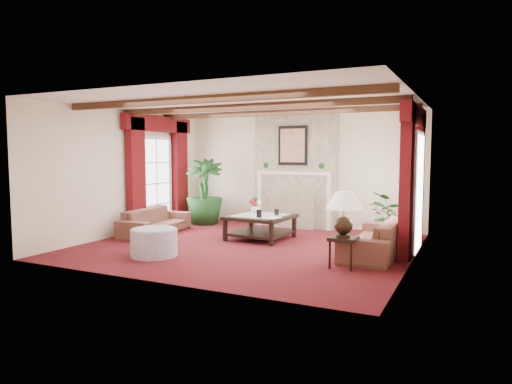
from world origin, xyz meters
The scene contains 23 objects.
floor centered at (0.00, 0.00, 0.00)m, with size 6.00×6.00×0.00m, color #460C0E.
ceiling centered at (0.00, 0.00, 2.70)m, with size 6.00×6.00×0.00m, color white.
back_wall centered at (0.00, 2.75, 1.35)m, with size 6.00×0.02×2.70m, color beige.
left_wall centered at (-3.00, 0.00, 1.35)m, with size 0.02×5.50×2.70m, color beige.
right_wall centered at (3.00, 0.00, 1.35)m, with size 0.02×5.50×2.70m, color beige.
ceiling_beams centered at (0.00, 0.00, 2.64)m, with size 6.00×3.00×0.12m, color #3A2312, non-canonical shape.
fireplace centered at (0.00, 2.55, 2.70)m, with size 2.00×0.52×2.70m, color tan, non-canonical shape.
french_door_left centered at (-2.97, 1.00, 2.13)m, with size 0.10×1.10×2.16m, color white, non-canonical shape.
french_door_right centered at (2.97, 1.00, 2.13)m, with size 0.10×1.10×2.16m, color white, non-canonical shape.
curtains_left centered at (-2.86, 1.00, 2.55)m, with size 0.20×2.40×2.55m, color #4D0A0C, non-canonical shape.
curtains_right centered at (2.86, 1.00, 2.55)m, with size 0.20×2.40×2.55m, color #4D0A0C, non-canonical shape.
sofa_left centered at (-2.43, 0.27, 0.37)m, with size 0.74×1.96×0.75m, color #380F1A.
sofa_right centered at (2.34, 0.28, 0.41)m, with size 0.63×2.12×0.83m, color #380F1A.
potted_palm centered at (-2.20, 1.92, 0.46)m, with size 1.53×1.87×0.92m, color black.
small_plant centered at (2.37, 1.73, 0.39)m, with size 1.32×1.30×0.77m, color black.
coffee_table centered at (-0.08, 0.73, 0.25)m, with size 1.21×1.21×0.49m, color black, non-canonical shape.
side_table centered at (2.08, -0.84, 0.24)m, with size 0.41×0.41×0.49m, color black, non-canonical shape.
ottoman centered at (-1.07, -1.48, 0.23)m, with size 0.80×0.80×0.47m, color #A29CB1.
table_lamp centered at (2.08, -0.84, 0.85)m, with size 0.57×0.57×0.73m, color black, non-canonical shape.
flower_vase centered at (-0.36, 1.05, 0.59)m, with size 0.22×0.22×0.19m, color silver.
book centered at (0.23, 0.40, 0.65)m, with size 0.23×0.06×0.31m, color black.
photo_frame_a centered at (0.06, 0.35, 0.58)m, with size 0.13×0.02×0.17m, color black, non-canonical shape.
photo_frame_b centered at (0.23, 0.84, 0.56)m, with size 0.11×0.02×0.14m, color black, non-canonical shape.
Camera 1 is at (3.90, -7.71, 1.79)m, focal length 32.00 mm.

